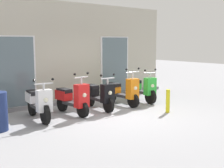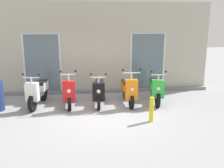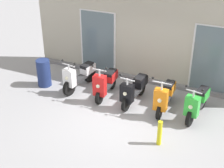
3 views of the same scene
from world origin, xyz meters
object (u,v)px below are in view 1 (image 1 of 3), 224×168
at_px(scooter_red, 73,98).
at_px(scooter_orange, 122,91).
at_px(curb_bollard, 168,101).
at_px(scooter_green, 142,88).
at_px(scooter_black, 99,95).
at_px(scooter_white, 38,103).

xyz_separation_m(scooter_red, scooter_orange, (1.96, -0.01, -0.00)).
xyz_separation_m(scooter_red, curb_bollard, (2.31, -1.65, -0.13)).
relative_size(scooter_red, scooter_green, 0.97).
bearing_deg(scooter_black, scooter_green, 0.63).
distance_m(scooter_white, scooter_orange, 2.98).
relative_size(scooter_red, scooter_black, 0.96).
relative_size(scooter_white, scooter_orange, 1.06).
height_order(scooter_white, scooter_green, scooter_green).
bearing_deg(scooter_black, scooter_red, -179.70).
relative_size(scooter_black, scooter_orange, 1.00).
distance_m(scooter_red, scooter_green, 2.90).
distance_m(scooter_red, scooter_orange, 1.96).
height_order(scooter_black, scooter_orange, scooter_orange).
height_order(scooter_white, curb_bollard, scooter_white).
bearing_deg(scooter_green, curb_bollard, -109.67).
xyz_separation_m(scooter_orange, curb_bollard, (0.35, -1.64, -0.13)).
xyz_separation_m(scooter_white, curb_bollard, (3.33, -1.77, -0.12)).
relative_size(scooter_white, scooter_red, 1.10).
height_order(scooter_white, scooter_black, scooter_white).
bearing_deg(scooter_white, curb_bollard, -27.97).
relative_size(scooter_black, curb_bollard, 2.23).
xyz_separation_m(scooter_orange, scooter_green, (0.95, 0.03, -0.01)).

